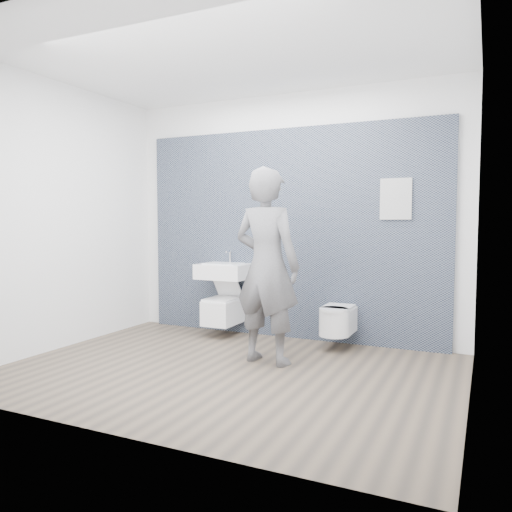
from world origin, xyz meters
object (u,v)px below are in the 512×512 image
at_px(visitor, 267,266).
at_px(toilet_square, 223,310).
at_px(toilet_rounded, 337,320).
at_px(washbasin, 224,271).

bearing_deg(visitor, toilet_square, -33.97).
height_order(toilet_rounded, visitor, visitor).
xyz_separation_m(toilet_square, toilet_rounded, (1.38, -0.02, -0.01)).
xyz_separation_m(washbasin, toilet_square, (0.00, -0.02, -0.46)).
xyz_separation_m(washbasin, visitor, (0.91, -0.83, 0.16)).
bearing_deg(toilet_rounded, toilet_square, 178.97).
distance_m(toilet_square, visitor, 1.36).
distance_m(washbasin, visitor, 1.24).
bearing_deg(toilet_square, washbasin, 90.00).
relative_size(toilet_square, visitor, 0.33).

